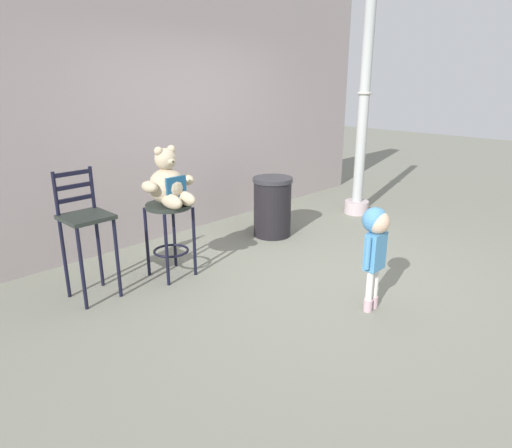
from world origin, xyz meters
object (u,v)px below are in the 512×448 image
teddy_bear (169,184)px  bar_stool_with_teddy (169,224)px  child_walking (375,237)px  bar_chair_empty (86,225)px  trash_bin (272,207)px  lamppost (362,133)px

teddy_bear → bar_stool_with_teddy: bearing=90.0°
child_walking → bar_chair_empty: bar_chair_empty is taller
trash_bin → lamppost: size_ratio=0.25×
teddy_bear → lamppost: 3.17m
bar_stool_with_teddy → trash_bin: bearing=3.2°
child_walking → lamppost: bearing=8.6°
bar_stool_with_teddy → teddy_bear: (0.00, -0.03, 0.40)m
teddy_bear → lamppost: bearing=-2.1°
child_walking → bar_chair_empty: bearing=102.3°
bar_stool_with_teddy → bar_chair_empty: bar_chair_empty is taller
bar_stool_with_teddy → teddy_bear: bearing=-90.0°
bar_stool_with_teddy → child_walking: bearing=-67.0°
teddy_bear → trash_bin: bearing=4.2°
bar_stool_with_teddy → bar_chair_empty: (-0.77, 0.14, 0.13)m
teddy_bear → lamppost: size_ratio=0.19×
lamppost → teddy_bear: bearing=177.9°
trash_bin → bar_chair_empty: size_ratio=0.64×
child_walking → lamppost: (2.40, 1.65, 0.50)m
bar_chair_empty → bar_stool_with_teddy: bearing=-10.6°
teddy_bear → trash_bin: 1.70m
trash_bin → bar_chair_empty: bearing=178.7°
teddy_bear → lamppost: (3.16, -0.12, 0.21)m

